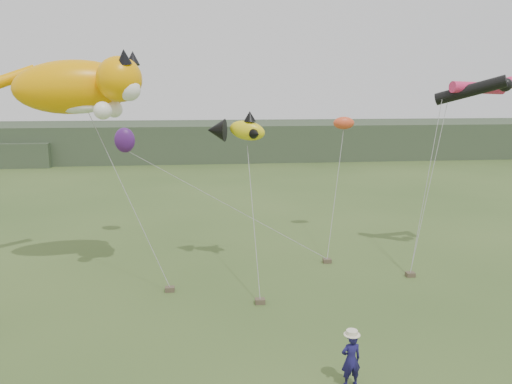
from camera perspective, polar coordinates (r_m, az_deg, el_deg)
ground at (r=16.09m, az=2.30°, el=-17.56°), size 120.00×120.00×0.00m
headland at (r=58.87m, az=-7.20°, el=5.79°), size 90.00×13.00×4.00m
festival_attendant at (r=14.30m, az=10.79°, el=-18.30°), size 0.59×0.42×1.52m
sandbag_anchors at (r=20.24m, az=-1.48°, el=-10.87°), size 16.57×5.27×0.19m
cat_kite at (r=21.37m, az=-19.10°, el=11.35°), size 6.26×3.35×2.67m
fish_kite at (r=21.17m, az=-2.31°, el=7.13°), size 2.66×1.73×1.33m
tube_kites at (r=24.51m, az=24.21°, el=10.76°), size 3.39×2.25×1.33m
misc_kites at (r=25.90m, az=-6.27°, el=6.59°), size 12.39×0.92×1.76m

